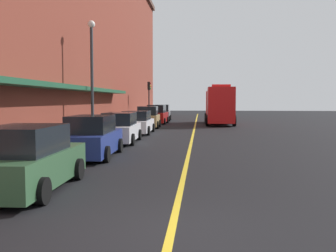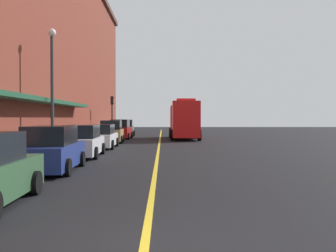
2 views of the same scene
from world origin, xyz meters
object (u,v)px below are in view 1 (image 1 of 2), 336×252
parked_car_0 (27,160)px  parked_car_1 (92,138)px  parked_car_2 (120,129)px  traffic_light_near (149,93)px  parked_car_5 (157,115)px  parking_meter_1 (51,134)px  parked_car_6 (162,113)px  street_lamp_left (92,66)px  fire_truck (219,106)px  parked_car_3 (137,123)px  parked_car_4 (148,118)px

parked_car_0 → parked_car_1: 5.97m
parked_car_2 → traffic_light_near: size_ratio=1.09×
parked_car_5 → parking_meter_1: (-1.44, -23.99, 0.17)m
parked_car_2 → parked_car_6: size_ratio=1.00×
parked_car_0 → traffic_light_near: bearing=0.7°
street_lamp_left → traffic_light_near: size_ratio=1.61×
parked_car_6 → fire_truck: bearing=-135.0°
parked_car_2 → parked_car_3: size_ratio=0.97×
parked_car_0 → parked_car_1: (0.03, 5.97, 0.01)m
parking_meter_1 → parked_car_0: bearing=-75.1°
parked_car_1 → parked_car_5: (0.09, 22.96, 0.07)m
parked_car_3 → fire_truck: 13.07m
parked_car_1 → fire_truck: fire_truck is taller
parked_car_1 → parked_car_6: parked_car_6 is taller
parked_car_5 → parked_car_6: bearing=2.5°
parked_car_4 → parked_car_5: size_ratio=0.95×
parked_car_1 → parked_car_3: parked_car_1 is taller
parked_car_3 → street_lamp_left: bearing=156.2°
parked_car_4 → parked_car_3: bearing=177.9°
parked_car_1 → parked_car_6: (-0.01, 28.68, 0.05)m
fire_truck → traffic_light_near: size_ratio=2.07×
fire_truck → street_lamp_left: (-8.30, -15.97, 2.58)m
fire_truck → parked_car_3: bearing=-29.6°
parked_car_2 → parking_meter_1: parked_car_2 is taller
fire_truck → parking_meter_1: fire_truck is taller
parked_car_0 → fire_truck: size_ratio=0.51×
parked_car_2 → fire_truck: bearing=-21.9°
parked_car_4 → street_lamp_left: 11.01m
parked_car_1 → parked_car_4: (0.00, 17.04, 0.04)m
parked_car_3 → parked_car_2: bearing=179.4°
parked_car_2 → fire_truck: fire_truck is taller
traffic_light_near → parked_car_6: bearing=51.3°
parked_car_3 → parking_meter_1: (-1.34, -12.43, 0.29)m
parked_car_0 → parked_car_3: bearing=-1.6°
parked_car_4 → traffic_light_near: size_ratio=0.97×
fire_truck → parked_car_1: bearing=-16.0°
parking_meter_1 → parked_car_2: bearing=78.1°
parked_car_2 → parked_car_4: 11.56m
parked_car_5 → street_lamp_left: 16.66m
parking_meter_1 → traffic_light_near: bearing=89.9°
fire_truck → traffic_light_near: bearing=-119.8°
parked_car_4 → traffic_light_near: bearing=5.3°
parked_car_5 → traffic_light_near: bearing=20.0°
parked_car_5 → parked_car_2: bearing=-178.6°
parked_car_3 → parked_car_4: (0.00, 5.64, 0.09)m
street_lamp_left → traffic_light_near: street_lamp_left is taller
parked_car_1 → parked_car_3: 11.40m
parking_meter_1 → parked_car_1: bearing=37.4°
parked_car_1 → parked_car_2: size_ratio=0.99×
parked_car_1 → parked_car_6: bearing=-1.9°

